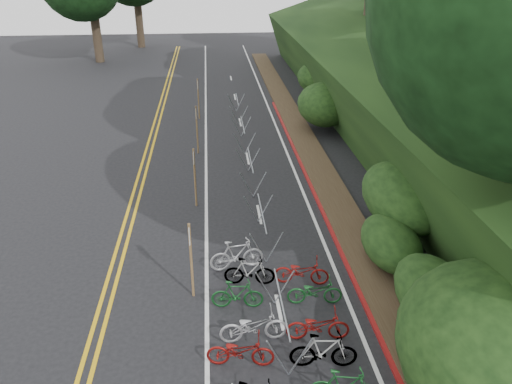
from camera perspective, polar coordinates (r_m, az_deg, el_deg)
road_markings at (r=19.88m, az=-6.76°, el=-2.72°), size 7.47×80.00×0.01m
red_curb at (r=21.98m, az=6.62°, el=0.32°), size 0.25×28.00×0.10m
embankment at (r=29.68m, az=18.24°, el=11.11°), size 14.30×48.14×9.11m
bike_racks_rest at (r=22.19m, az=-0.64°, el=3.02°), size 1.14×23.00×1.17m
signposts_rest at (r=22.86m, az=-6.88°, el=5.08°), size 0.08×18.40×2.50m
bike_valet at (r=12.60m, az=4.07°, el=-19.54°), size 3.21×11.17×1.07m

